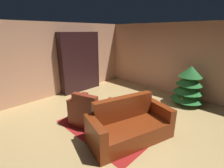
% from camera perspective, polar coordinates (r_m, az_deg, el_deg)
% --- Properties ---
extents(ground_plane, '(7.26, 7.26, 0.00)m').
position_cam_1_polar(ground_plane, '(4.48, 2.66, -13.23)').
color(ground_plane, tan).
extents(wall_back, '(6.17, 0.06, 2.63)m').
position_cam_1_polar(wall_back, '(6.52, 21.23, 7.94)').
color(wall_back, tan).
rests_on(wall_back, ground).
extents(wall_left, '(0.06, 6.16, 2.63)m').
position_cam_1_polar(wall_left, '(6.36, -18.31, 8.03)').
color(wall_left, tan).
rests_on(wall_left, ground).
extents(area_rug, '(2.36, 1.92, 0.01)m').
position_cam_1_polar(area_rug, '(4.40, 0.05, -13.82)').
color(area_rug, maroon).
rests_on(area_rug, ground).
extents(bookshelf_unit, '(0.34, 1.66, 2.30)m').
position_cam_1_polar(bookshelf_unit, '(6.66, -10.35, 7.09)').
color(bookshelf_unit, black).
rests_on(bookshelf_unit, ground).
extents(armchair_red, '(1.18, 0.95, 0.91)m').
position_cam_1_polar(armchair_red, '(4.27, -7.28, -9.99)').
color(armchair_red, maroon).
rests_on(armchair_red, ground).
extents(couch_red, '(1.32, 2.01, 0.92)m').
position_cam_1_polar(couch_red, '(3.76, 6.13, -14.47)').
color(couch_red, maroon).
rests_on(couch_red, ground).
extents(coffee_table, '(0.62, 0.62, 0.42)m').
position_cam_1_polar(coffee_table, '(4.30, 0.62, -8.99)').
color(coffee_table, black).
rests_on(coffee_table, ground).
extents(book_stack_on_table, '(0.20, 0.18, 0.09)m').
position_cam_1_polar(book_stack_on_table, '(4.20, 0.62, -8.36)').
color(book_stack_on_table, '#478640').
rests_on(book_stack_on_table, coffee_table).
extents(bottle_on_table, '(0.07, 0.07, 0.29)m').
position_cam_1_polar(bottle_on_table, '(4.08, 1.11, -8.09)').
color(bottle_on_table, '#1C5027').
rests_on(bottle_on_table, coffee_table).
extents(decorated_tree, '(1.01, 1.01, 1.29)m').
position_cam_1_polar(decorated_tree, '(5.82, 25.28, -0.45)').
color(decorated_tree, brown).
rests_on(decorated_tree, ground).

